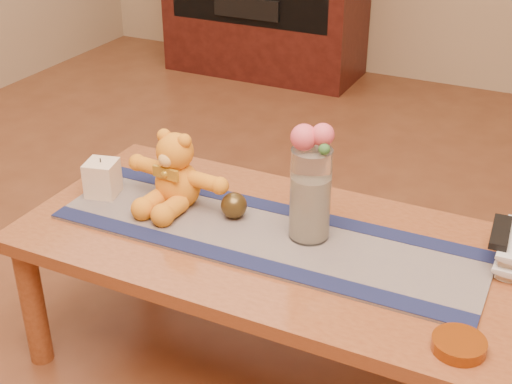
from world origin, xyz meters
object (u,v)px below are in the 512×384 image
at_px(glass_vase, 310,194).
at_px(bronze_ball, 234,205).
at_px(book_bottom, 496,255).
at_px(amber_dish, 459,345).
at_px(teddy_bear, 177,170).
at_px(tv_remote, 501,232).
at_px(pillar_candle, 102,178).

height_order(glass_vase, bronze_ball, glass_vase).
bearing_deg(book_bottom, amber_dish, -98.49).
height_order(teddy_bear, tv_remote, teddy_bear).
distance_m(teddy_bear, glass_vase, 0.42).
relative_size(teddy_bear, glass_vase, 1.23).
bearing_deg(pillar_candle, tv_remote, 8.33).
height_order(book_bottom, tv_remote, tv_remote).
distance_m(pillar_candle, glass_vase, 0.66).
height_order(teddy_bear, bronze_ball, teddy_bear).
xyz_separation_m(pillar_candle, glass_vase, (0.65, 0.05, 0.08)).
height_order(teddy_bear, book_bottom, teddy_bear).
xyz_separation_m(teddy_bear, book_bottom, (0.90, 0.12, -0.11)).
height_order(book_bottom, amber_dish, amber_dish).
xyz_separation_m(bronze_ball, book_bottom, (0.71, 0.12, -0.04)).
bearing_deg(book_bottom, teddy_bear, -179.11).
relative_size(glass_vase, bronze_ball, 3.44).
xyz_separation_m(pillar_candle, book_bottom, (1.13, 0.18, -0.05)).
xyz_separation_m(teddy_bear, bronze_ball, (0.19, -0.00, -0.07)).
xyz_separation_m(glass_vase, book_bottom, (0.48, 0.13, -0.13)).
bearing_deg(bronze_ball, glass_vase, -0.42).
bearing_deg(pillar_candle, book_bottom, 8.83).
relative_size(bronze_ball, tv_remote, 0.47).
xyz_separation_m(teddy_bear, glass_vase, (0.42, -0.01, 0.02)).
distance_m(pillar_candle, tv_remote, 1.14).
bearing_deg(bronze_ball, tv_remote, 9.16).
distance_m(book_bottom, tv_remote, 0.08).
bearing_deg(glass_vase, teddy_bear, 179.29).
height_order(pillar_candle, bronze_ball, pillar_candle).
bearing_deg(pillar_candle, bronze_ball, 6.91).
distance_m(book_bottom, amber_dish, 0.41).
bearing_deg(bronze_ball, pillar_candle, -173.09).
bearing_deg(pillar_candle, teddy_bear, 13.16).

